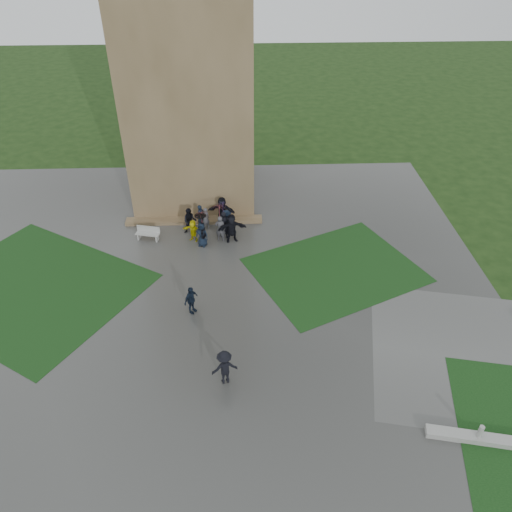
{
  "coord_description": "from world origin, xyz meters",
  "views": [
    {
      "loc": [
        3.0,
        -17.73,
        17.63
      ],
      "look_at": [
        3.89,
        4.93,
        1.2
      ],
      "focal_mm": 35.0,
      "sensor_mm": 36.0,
      "label": 1
    }
  ],
  "objects_px": {
    "pedestrian_mid": "(191,300)",
    "pedestrian_near": "(225,367)",
    "tower": "(188,64)",
    "bench": "(148,233)"
  },
  "relations": [
    {
      "from": "bench",
      "to": "pedestrian_near",
      "type": "height_order",
      "value": "pedestrian_near"
    },
    {
      "from": "pedestrian_near",
      "to": "tower",
      "type": "bearing_deg",
      "value": -97.34
    },
    {
      "from": "pedestrian_mid",
      "to": "pedestrian_near",
      "type": "relative_size",
      "value": 0.9
    },
    {
      "from": "tower",
      "to": "bench",
      "type": "height_order",
      "value": "tower"
    },
    {
      "from": "pedestrian_mid",
      "to": "tower",
      "type": "bearing_deg",
      "value": 39.37
    },
    {
      "from": "tower",
      "to": "pedestrian_near",
      "type": "distance_m",
      "value": 19.78
    },
    {
      "from": "bench",
      "to": "pedestrian_mid",
      "type": "distance_m",
      "value": 7.62
    },
    {
      "from": "tower",
      "to": "pedestrian_mid",
      "type": "relative_size",
      "value": 11.16
    },
    {
      "from": "tower",
      "to": "pedestrian_near",
      "type": "relative_size",
      "value": 10.01
    },
    {
      "from": "pedestrian_mid",
      "to": "pedestrian_near",
      "type": "height_order",
      "value": "pedestrian_near"
    }
  ]
}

